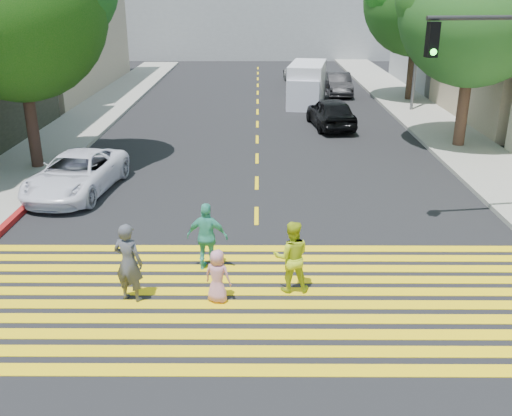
{
  "coord_description": "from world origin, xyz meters",
  "views": [
    {
      "loc": [
        0.05,
        -9.39,
        6.18
      ],
      "look_at": [
        0.0,
        3.0,
        1.4
      ],
      "focal_mm": 40.0,
      "sensor_mm": 36.0,
      "label": 1
    }
  ],
  "objects_px": {
    "dark_car_near": "(331,113)",
    "silver_car": "(301,73)",
    "pedestrian_woman": "(291,257)",
    "white_sedan": "(76,174)",
    "tree_right_near": "(479,2)",
    "pedestrian_extra": "(207,237)",
    "white_van": "(307,85)",
    "tree_left": "(17,0)",
    "pedestrian_child": "(218,276)",
    "dark_car_parked": "(339,84)",
    "pedestrian_man": "(129,263)"
  },
  "relations": [
    {
      "from": "dark_car_near",
      "to": "silver_car",
      "type": "bearing_deg",
      "value": -94.92
    },
    {
      "from": "tree_right_near",
      "to": "white_van",
      "type": "xyz_separation_m",
      "value": [
        -5.64,
        9.5,
        -4.63
      ]
    },
    {
      "from": "pedestrian_man",
      "to": "pedestrian_woman",
      "type": "height_order",
      "value": "pedestrian_man"
    },
    {
      "from": "pedestrian_man",
      "to": "white_sedan",
      "type": "distance_m",
      "value": 7.47
    },
    {
      "from": "tree_left",
      "to": "white_van",
      "type": "xyz_separation_m",
      "value": [
        10.68,
        12.57,
        -4.74
      ]
    },
    {
      "from": "pedestrian_extra",
      "to": "white_sedan",
      "type": "relative_size",
      "value": 0.35
    },
    {
      "from": "dark_car_parked",
      "to": "pedestrian_woman",
      "type": "bearing_deg",
      "value": -98.41
    },
    {
      "from": "tree_right_near",
      "to": "pedestrian_man",
      "type": "xyz_separation_m",
      "value": [
        -11.05,
        -12.39,
        -4.85
      ]
    },
    {
      "from": "pedestrian_man",
      "to": "pedestrian_woman",
      "type": "distance_m",
      "value": 3.43
    },
    {
      "from": "pedestrian_child",
      "to": "white_van",
      "type": "distance_m",
      "value": 22.23
    },
    {
      "from": "tree_right_near",
      "to": "pedestrian_man",
      "type": "relative_size",
      "value": 4.85
    },
    {
      "from": "tree_right_near",
      "to": "pedestrian_woman",
      "type": "height_order",
      "value": "tree_right_near"
    },
    {
      "from": "dark_car_near",
      "to": "dark_car_parked",
      "type": "bearing_deg",
      "value": -106.54
    },
    {
      "from": "pedestrian_child",
      "to": "tree_left",
      "type": "bearing_deg",
      "value": -32.16
    },
    {
      "from": "pedestrian_extra",
      "to": "dark_car_parked",
      "type": "bearing_deg",
      "value": -97.01
    },
    {
      "from": "white_van",
      "to": "pedestrian_extra",
      "type": "bearing_deg",
      "value": -91.09
    },
    {
      "from": "pedestrian_extra",
      "to": "white_van",
      "type": "xyz_separation_m",
      "value": [
        3.9,
        20.46,
        0.27
      ]
    },
    {
      "from": "pedestrian_woman",
      "to": "dark_car_near",
      "type": "height_order",
      "value": "pedestrian_woman"
    },
    {
      "from": "pedestrian_extra",
      "to": "dark_car_near",
      "type": "height_order",
      "value": "pedestrian_extra"
    },
    {
      "from": "silver_car",
      "to": "white_van",
      "type": "height_order",
      "value": "white_van"
    },
    {
      "from": "tree_left",
      "to": "dark_car_near",
      "type": "bearing_deg",
      "value": 30.62
    },
    {
      "from": "dark_car_parked",
      "to": "tree_right_near",
      "type": "bearing_deg",
      "value": -73.59
    },
    {
      "from": "tree_left",
      "to": "dark_car_near",
      "type": "height_order",
      "value": "tree_left"
    },
    {
      "from": "white_sedan",
      "to": "dark_car_near",
      "type": "relative_size",
      "value": 1.09
    },
    {
      "from": "pedestrian_child",
      "to": "dark_car_parked",
      "type": "xyz_separation_m",
      "value": [
        5.8,
        25.09,
        0.08
      ]
    },
    {
      "from": "tree_left",
      "to": "pedestrian_child",
      "type": "bearing_deg",
      "value": -52.79
    },
    {
      "from": "white_sedan",
      "to": "dark_car_parked",
      "type": "distance_m",
      "value": 21.22
    },
    {
      "from": "pedestrian_woman",
      "to": "white_sedan",
      "type": "height_order",
      "value": "pedestrian_woman"
    },
    {
      "from": "white_sedan",
      "to": "pedestrian_woman",
      "type": "bearing_deg",
      "value": -37.03
    },
    {
      "from": "tree_left",
      "to": "pedestrian_extra",
      "type": "height_order",
      "value": "tree_left"
    },
    {
      "from": "pedestrian_woman",
      "to": "white_sedan",
      "type": "distance_m",
      "value": 9.12
    },
    {
      "from": "pedestrian_man",
      "to": "dark_car_near",
      "type": "xyz_separation_m",
      "value": [
        6.11,
        16.06,
        -0.15
      ]
    },
    {
      "from": "dark_car_parked",
      "to": "tree_left",
      "type": "bearing_deg",
      "value": -128.04
    },
    {
      "from": "dark_car_near",
      "to": "white_van",
      "type": "height_order",
      "value": "white_van"
    },
    {
      "from": "pedestrian_woman",
      "to": "silver_car",
      "type": "distance_m",
      "value": 29.18
    },
    {
      "from": "pedestrian_child",
      "to": "white_van",
      "type": "bearing_deg",
      "value": -78.6
    },
    {
      "from": "pedestrian_extra",
      "to": "white_van",
      "type": "bearing_deg",
      "value": -93.23
    },
    {
      "from": "tree_left",
      "to": "tree_right_near",
      "type": "relative_size",
      "value": 1.02
    },
    {
      "from": "tree_right_near",
      "to": "pedestrian_child",
      "type": "relative_size",
      "value": 7.23
    },
    {
      "from": "dark_car_parked",
      "to": "white_van",
      "type": "relative_size",
      "value": 0.8
    },
    {
      "from": "pedestrian_woman",
      "to": "silver_car",
      "type": "bearing_deg",
      "value": -97.14
    },
    {
      "from": "pedestrian_woman",
      "to": "white_sedan",
      "type": "relative_size",
      "value": 0.35
    },
    {
      "from": "tree_right_near",
      "to": "pedestrian_child",
      "type": "distance_m",
      "value": 16.3
    },
    {
      "from": "tree_left",
      "to": "pedestrian_child",
      "type": "distance_m",
      "value": 12.88
    },
    {
      "from": "pedestrian_woman",
      "to": "pedestrian_child",
      "type": "bearing_deg",
      "value": 13.88
    },
    {
      "from": "pedestrian_woman",
      "to": "pedestrian_extra",
      "type": "distance_m",
      "value": 2.15
    },
    {
      "from": "dark_car_near",
      "to": "tree_left",
      "type": "bearing_deg",
      "value": 23.82
    },
    {
      "from": "tree_right_near",
      "to": "pedestrian_extra",
      "type": "relative_size",
      "value": 5.16
    },
    {
      "from": "pedestrian_extra",
      "to": "pedestrian_man",
      "type": "bearing_deg",
      "value": 51.09
    },
    {
      "from": "pedestrian_man",
      "to": "pedestrian_extra",
      "type": "distance_m",
      "value": 2.09
    }
  ]
}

